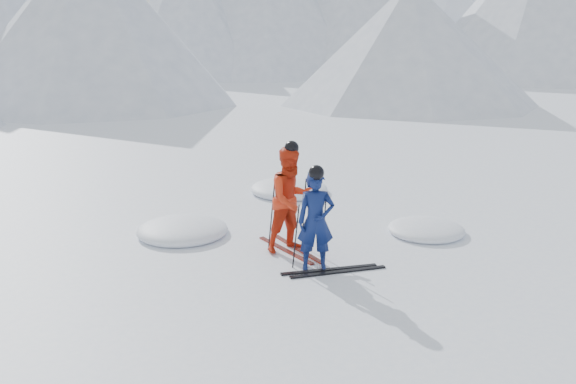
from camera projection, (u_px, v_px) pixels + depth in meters
name	position (u px, v px, depth m)	size (l,w,h in m)	color
ground	(389.00, 246.00, 11.50)	(160.00, 160.00, 0.00)	white
skier_blue	(316.00, 221.00, 10.19)	(0.62, 0.41, 1.71)	#0D1B50
skier_red	(292.00, 200.00, 11.04)	(0.95, 0.74, 1.95)	red
pole_blue_left	(296.00, 237.00, 10.30)	(0.02, 0.02, 1.14)	black
pole_blue_right	(323.00, 231.00, 10.57)	(0.02, 0.02, 1.14)	black
pole_red_left	(272.00, 215.00, 11.26)	(0.02, 0.02, 1.30)	black
pole_red_right	(304.00, 213.00, 11.36)	(0.02, 0.02, 1.30)	black
ski_worn_left	(285.00, 250.00, 11.25)	(0.09, 1.70, 0.03)	black
ski_worn_right	(298.00, 249.00, 11.33)	(0.09, 1.70, 0.03)	black
ski_loose_a	(329.00, 270.00, 10.34)	(0.09, 1.70, 0.03)	black
ski_loose_b	(338.00, 272.00, 10.24)	(0.09, 1.70, 0.03)	black
snow_lumps	(282.00, 214.00, 13.53)	(6.30, 5.63, 0.43)	white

